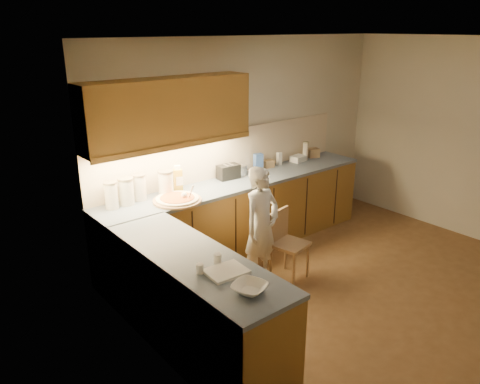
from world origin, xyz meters
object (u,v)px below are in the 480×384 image
(oil_jug, at_px, (178,179))
(toaster, at_px, (228,172))
(pizza_on_board, at_px, (178,199))
(wooden_chair, at_px, (285,240))
(child, at_px, (261,227))

(oil_jug, bearing_deg, toaster, -0.09)
(pizza_on_board, bearing_deg, toaster, 17.21)
(oil_jug, distance_m, toaster, 0.73)
(wooden_chair, xyz_separation_m, toaster, (-0.00, 1.02, 0.55))
(child, relative_size, wooden_chair, 1.69)
(wooden_chair, xyz_separation_m, oil_jug, (-0.73, 1.02, 0.60))
(child, relative_size, oil_jug, 4.40)
(oil_jug, xyz_separation_m, toaster, (0.73, -0.00, -0.05))
(wooden_chair, height_order, toaster, toaster)
(wooden_chair, bearing_deg, pizza_on_board, 129.13)
(wooden_chair, bearing_deg, oil_jug, 113.43)
(wooden_chair, distance_m, toaster, 1.16)
(wooden_chair, bearing_deg, toaster, 78.01)
(pizza_on_board, height_order, wooden_chair, pizza_on_board)
(toaster, bearing_deg, pizza_on_board, -157.75)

